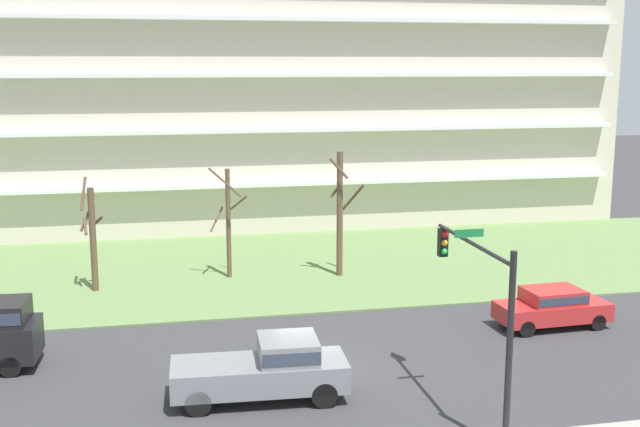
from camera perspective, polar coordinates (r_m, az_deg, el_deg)
ground at (r=27.50m, az=-0.63°, el=-11.20°), size 160.00×160.00×0.00m
grass_lawn_strip at (r=40.65m, az=-4.50°, el=-3.91°), size 80.00×16.00×0.08m
apartment_building at (r=53.68m, az=-6.68°, el=9.93°), size 49.59×13.77×19.25m
tree_left at (r=37.29m, az=-16.04°, el=-1.54°), size 1.16×1.00×5.28m
tree_center at (r=38.29m, az=-6.61°, el=-0.50°), size 1.90×1.90×5.54m
tree_right at (r=38.36m, az=1.48°, el=0.14°), size 1.78×1.78×6.15m
sedan_red_near_left at (r=32.80m, az=16.34°, el=-6.38°), size 4.48×2.01×1.57m
pickup_gray_center_left at (r=25.00m, az=-3.82°, el=-11.01°), size 5.50×2.28×1.95m
traffic_signal_mast at (r=23.22m, az=11.46°, el=-5.62°), size 0.90×5.49×5.51m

